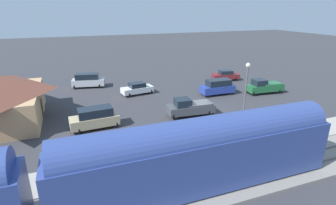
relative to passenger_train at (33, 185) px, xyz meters
name	(u,v)px	position (x,y,z in m)	size (l,w,h in m)	color
ground_plane	(200,109)	(14.00, -17.36, -2.86)	(200.00, 200.00, 0.00)	#38383D
railway_track	(282,166)	(0.00, -17.36, -2.76)	(4.80, 70.00, 0.30)	gray
platform	(250,143)	(4.00, -17.36, -2.71)	(3.20, 46.00, 0.30)	#A8A399
passenger_train	(33,185)	(0.00, 0.00, 0.00)	(2.93, 39.62, 4.98)	#33478C
station_building	(1,99)	(18.00, 4.64, -0.20)	(12.06, 8.32, 5.12)	tan
pedestrian_on_platform	(304,125)	(3.59, -23.06, -1.58)	(0.36, 0.36, 1.71)	brown
pickup_green	(264,86)	(16.48, -29.02, -1.83)	(2.37, 5.53, 2.14)	#236638
suv_tan	(95,118)	(12.71, -4.45, -1.71)	(2.29, 5.02, 2.22)	#C6B284
pickup_charcoal	(190,107)	(12.39, -15.15, -1.83)	(2.38, 5.54, 2.14)	#47494F
sedan_maroon	(226,75)	(25.00, -27.82, -1.98)	(2.75, 4.79, 1.74)	maroon
sedan_white	(137,89)	(22.47, -11.44, -1.98)	(2.48, 4.72, 1.74)	white
suv_blue	(218,87)	(18.32, -22.30, -1.71)	(2.06, 4.94, 2.22)	#283D9E
suv_silver	(88,80)	(28.78, -5.13, -1.71)	(2.90, 5.19, 2.22)	silver
light_pole_near_platform	(246,89)	(6.80, -18.39, 1.61)	(0.44, 0.44, 7.00)	#515156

